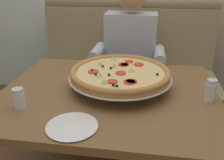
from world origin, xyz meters
The scene contains 8 objects.
booth_bench centered at (0.00, 0.94, 0.40)m, with size 1.60×0.78×1.13m.
dining_table centered at (0.00, 0.00, 0.64)m, with size 1.15×0.94×0.72m.
diner_main centered at (0.05, 0.67, 0.71)m, with size 0.54×0.64×1.27m.
pizza centered at (0.06, 0.06, 0.81)m, with size 0.56×0.56×0.12m.
shaker_oregano centered at (0.51, -0.03, 0.77)m, with size 0.05×0.05×0.11m.
shaker_pepper_flakes centered at (-0.38, -0.24, 0.76)m, with size 0.06×0.06×0.10m.
plate_near_left centered at (-0.09, -0.35, 0.73)m, with size 0.22×0.22×0.02m.
patio_chair centered at (-1.12, 2.10, 0.52)m, with size 0.40×0.40×0.86m.
Camera 1 is at (0.20, -1.18, 1.31)m, focal length 39.73 mm.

